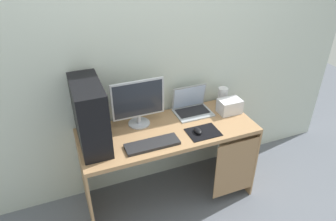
{
  "coord_description": "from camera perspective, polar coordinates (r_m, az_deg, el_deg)",
  "views": [
    {
      "loc": [
        -0.78,
        -1.96,
        2.19
      ],
      "look_at": [
        0.0,
        0.0,
        0.93
      ],
      "focal_mm": 32.95,
      "sensor_mm": 36.0,
      "label": 1
    }
  ],
  "objects": [
    {
      "name": "keyboard",
      "position": [
        2.37,
        -2.92,
        -6.25
      ],
      "size": [
        0.42,
        0.14,
        0.02
      ],
      "primitive_type": "cube",
      "color": "#232326",
      "rests_on": "desk"
    },
    {
      "name": "projector",
      "position": [
        2.81,
        11.33,
        0.79
      ],
      "size": [
        0.2,
        0.14,
        0.13
      ],
      "primitive_type": "cube",
      "color": "silver",
      "rests_on": "desk"
    },
    {
      "name": "wall_back",
      "position": [
        2.59,
        -2.78,
        10.73
      ],
      "size": [
        4.0,
        0.05,
        2.6
      ],
      "color": "beige",
      "rests_on": "ground_plane"
    },
    {
      "name": "ground_plane",
      "position": [
        3.04,
        0.0,
        -15.21
      ],
      "size": [
        8.0,
        8.0,
        0.0
      ],
      "primitive_type": "plane",
      "color": "slate"
    },
    {
      "name": "mouse_left",
      "position": [
        2.51,
        5.54,
        -3.76
      ],
      "size": [
        0.06,
        0.1,
        0.03
      ],
      "primitive_type": "ellipsoid",
      "color": "black",
      "rests_on": "mousepad"
    },
    {
      "name": "desk",
      "position": [
        2.64,
        0.49,
        -6.21
      ],
      "size": [
        1.46,
        0.6,
        0.75
      ],
      "color": "#A37A51",
      "rests_on": "ground_plane"
    },
    {
      "name": "laptop",
      "position": [
        2.78,
        4.41,
        0.64
      ],
      "size": [
        0.32,
        0.24,
        0.24
      ],
      "color": "#9EA3A8",
      "rests_on": "desk"
    },
    {
      "name": "pc_tower",
      "position": [
        2.33,
        -14.25,
        -0.79
      ],
      "size": [
        0.21,
        0.49,
        0.51
      ],
      "primitive_type": "cube",
      "color": "black",
      "rests_on": "desk"
    },
    {
      "name": "speaker",
      "position": [
        2.92,
        10.06,
        2.65
      ],
      "size": [
        0.09,
        0.09,
        0.16
      ],
      "primitive_type": "cylinder",
      "color": "silver",
      "rests_on": "desk"
    },
    {
      "name": "mousepad",
      "position": [
        2.53,
        6.53,
        -4.02
      ],
      "size": [
        0.26,
        0.2,
        0.0
      ],
      "primitive_type": "cube",
      "color": "black",
      "rests_on": "desk"
    },
    {
      "name": "monitor",
      "position": [
        2.52,
        -5.53,
        1.44
      ],
      "size": [
        0.44,
        0.18,
        0.41
      ],
      "color": "#B7BCC6",
      "rests_on": "desk"
    }
  ]
}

